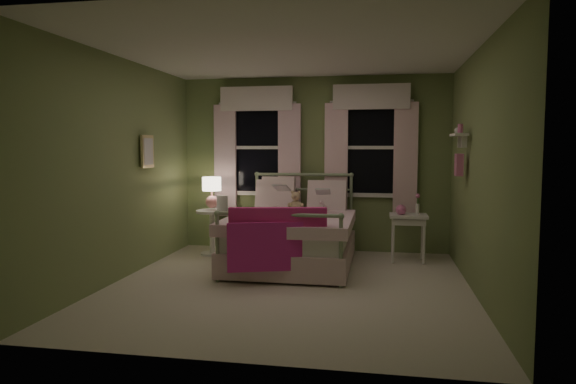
% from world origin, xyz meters
% --- Properties ---
extents(room_shell, '(4.20, 4.20, 4.20)m').
position_xyz_m(room_shell, '(0.00, 0.00, 1.30)').
color(room_shell, beige).
rests_on(room_shell, ground).
extents(bed, '(1.58, 2.04, 1.18)m').
position_xyz_m(bed, '(-0.14, 1.02, 0.38)').
color(bed, white).
rests_on(bed, ground).
extents(pink_throw, '(1.10, 0.41, 0.71)m').
position_xyz_m(pink_throw, '(-0.13, 0.00, 0.61)').
color(pink_throw, '#E82D85').
rests_on(pink_throw, bed).
extents(child_left, '(0.30, 0.22, 0.76)m').
position_xyz_m(child_left, '(-0.41, 1.45, 0.95)').
color(child_left, '#F7D1DD').
rests_on(child_left, bed).
extents(child_right, '(0.34, 0.27, 0.66)m').
position_xyz_m(child_right, '(0.15, 1.45, 0.90)').
color(child_right, '#F7D1DD').
rests_on(child_right, bed).
extents(book_left, '(0.21, 0.13, 0.26)m').
position_xyz_m(book_left, '(-0.41, 1.20, 0.96)').
color(book_left, beige).
rests_on(book_left, child_left).
extents(book_right, '(0.20, 0.12, 0.26)m').
position_xyz_m(book_right, '(0.15, 1.20, 0.92)').
color(book_right, beige).
rests_on(book_right, child_right).
extents(teddy_bear, '(0.23, 0.18, 0.30)m').
position_xyz_m(teddy_bear, '(-0.13, 1.29, 0.79)').
color(teddy_bear, tan).
rests_on(teddy_bear, bed).
extents(nightstand_left, '(0.46, 0.46, 0.65)m').
position_xyz_m(nightstand_left, '(-1.39, 1.47, 0.42)').
color(nightstand_left, white).
rests_on(nightstand_left, ground).
extents(table_lamp, '(0.27, 0.27, 0.45)m').
position_xyz_m(table_lamp, '(-1.39, 1.47, 0.95)').
color(table_lamp, pink).
rests_on(table_lamp, nightstand_left).
extents(book_nightstand, '(0.18, 0.23, 0.02)m').
position_xyz_m(book_nightstand, '(-1.29, 1.39, 0.66)').
color(book_nightstand, beige).
rests_on(book_nightstand, nightstand_left).
extents(nightstand_right, '(0.50, 0.40, 0.64)m').
position_xyz_m(nightstand_right, '(1.38, 1.49, 0.55)').
color(nightstand_right, white).
rests_on(nightstand_right, ground).
extents(pink_toy, '(0.14, 0.19, 0.14)m').
position_xyz_m(pink_toy, '(1.28, 1.49, 0.71)').
color(pink_toy, pink).
rests_on(pink_toy, nightstand_right).
extents(bud_vase, '(0.06, 0.06, 0.28)m').
position_xyz_m(bud_vase, '(1.50, 1.54, 0.79)').
color(bud_vase, white).
rests_on(bud_vase, nightstand_right).
extents(window_left, '(1.34, 0.13, 1.96)m').
position_xyz_m(window_left, '(-0.85, 2.03, 1.62)').
color(window_left, black).
rests_on(window_left, room_shell).
extents(window_right, '(1.34, 0.13, 1.96)m').
position_xyz_m(window_right, '(0.85, 2.03, 1.62)').
color(window_right, black).
rests_on(window_right, room_shell).
extents(wall_shelf, '(0.15, 0.50, 0.60)m').
position_xyz_m(wall_shelf, '(1.90, 0.70, 1.52)').
color(wall_shelf, white).
rests_on(wall_shelf, room_shell).
extents(framed_picture, '(0.03, 0.32, 0.42)m').
position_xyz_m(framed_picture, '(-1.95, 0.60, 1.50)').
color(framed_picture, beige).
rests_on(framed_picture, room_shell).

